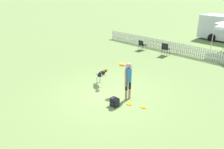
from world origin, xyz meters
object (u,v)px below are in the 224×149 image
Objects in this scene: folding_chair_green_right at (142,44)px; equipment_trailer at (224,27)px; handler_person at (128,76)px; frisbee_near_handler at (144,107)px; folding_chair_center at (165,48)px; backpack_on_grass at (114,102)px; frisbee_near_dog at (130,104)px; leaping_dog at (102,74)px.

equipment_trailer is (3.10, 8.07, 0.71)m from folding_chair_green_right.
handler_person is 6.92× the size of frisbee_near_handler.
backpack_on_grass is at bearing 101.06° from folding_chair_center.
folding_chair_center reaches higher than folding_chair_green_right.
backpack_on_grass reaches higher than frisbee_near_dog.
frisbee_near_handler is at bearing 91.13° from leaping_dog.
leaping_dog is 2.45m from frisbee_near_dog.
frisbee_near_dog is at bearing -158.47° from frisbee_near_handler.
folding_chair_center is 8.12m from equipment_trailer.
backpack_on_grass is at bearing -169.95° from handler_person.
equipment_trailer reaches higher than backpack_on_grass.
handler_person is 8.19m from folding_chair_green_right.
frisbee_near_dog is 0.70× the size of backpack_on_grass.
equipment_trailer is (0.48, 14.65, 0.60)m from leaping_dog.
frisbee_near_dog is at bearing -80.89° from equipment_trailer.
handler_person is 1.25m from backpack_on_grass.
handler_person is at bearing 175.94° from frisbee_near_handler.
frisbee_near_handler is 0.31× the size of folding_chair_green_right.
folding_chair_green_right is at bearing 121.05° from backpack_on_grass.
folding_chair_green_right is (-4.55, 6.79, -0.61)m from handler_person.
frisbee_near_dog is 0.31× the size of folding_chair_green_right.
frisbee_near_handler is (2.92, -0.28, -0.56)m from leaping_dog.
handler_person is at bearing 93.51° from backpack_on_grass.
leaping_dog is 1.11× the size of folding_chair_center.
backpack_on_grass is at bearing -123.03° from frisbee_near_dog.
equipment_trailer is at bearing 95.44° from backpack_on_grass.
handler_person reaches higher than leaping_dog.
equipment_trailer reaches higher than handler_person.
leaping_dog is at bearing 90.44° from handler_person.
equipment_trailer reaches higher than leaping_dog.
equipment_trailer is (-2.43, 14.93, 1.16)m from frisbee_near_handler.
frisbee_near_handler and frisbee_near_dog have the same top height.
equipment_trailer is at bearing 99.26° from frisbee_near_handler.
folding_chair_green_right is 0.16× the size of equipment_trailer.
folding_chair_center is 0.19× the size of equipment_trailer.
frisbee_near_handler is 7.73m from folding_chair_center.
folding_chair_green_right is (-4.60, 7.64, 0.29)m from backpack_on_grass.
equipment_trailer is at bearing -175.35° from leaping_dog.
equipment_trailer reaches higher than folding_chair_center.
leaping_dog reaches higher than frisbee_near_dog.
equipment_trailer reaches higher than frisbee_near_handler.
folding_chair_center is at bearing 26.35° from handler_person.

